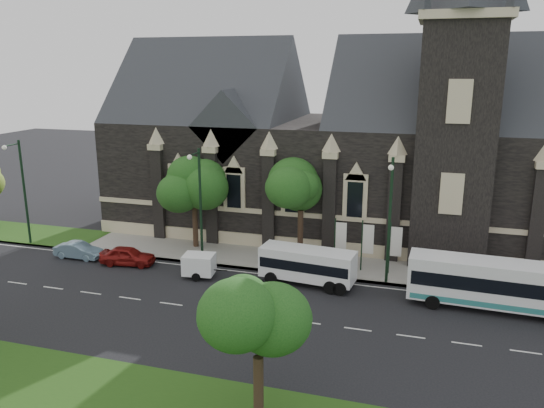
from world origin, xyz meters
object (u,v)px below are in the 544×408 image
at_px(tree_park_east, 263,322).
at_px(street_lamp_near, 390,215).
at_px(car_far_red, 128,256).
at_px(banner_flag_right, 394,244).
at_px(box_trailer, 199,264).
at_px(street_lamp_mid, 199,200).
at_px(tree_walk_left, 197,181).
at_px(sedan, 78,250).
at_px(tour_coach, 499,284).
at_px(tree_walk_right, 304,187).
at_px(banner_flag_left, 339,239).
at_px(banner_flag_center, 366,242).
at_px(street_lamp_far, 22,187).
at_px(shuttle_bus, 308,264).

height_order(tree_park_east, street_lamp_near, street_lamp_near).
bearing_deg(street_lamp_near, car_far_red, -175.11).
height_order(tree_park_east, banner_flag_right, tree_park_east).
height_order(banner_flag_right, car_far_red, banner_flag_right).
xyz_separation_m(tree_park_east, car_far_red, (-15.58, 14.76, -3.90)).
bearing_deg(street_lamp_near, box_trailer, -169.74).
xyz_separation_m(street_lamp_near, street_lamp_mid, (-14.00, 0.00, 0.00)).
height_order(tree_walk_left, banner_flag_right, tree_walk_left).
distance_m(street_lamp_near, sedan, 24.40).
relative_size(tree_walk_left, street_lamp_mid, 0.85).
bearing_deg(car_far_red, banner_flag_right, -87.52).
height_order(street_lamp_mid, tour_coach, street_lamp_mid).
relative_size(tree_walk_right, car_far_red, 1.86).
distance_m(box_trailer, sedan, 10.87).
height_order(tree_walk_right, tree_walk_left, tree_walk_right).
bearing_deg(banner_flag_left, street_lamp_near, -27.18).
distance_m(tree_walk_left, banner_flag_center, 14.58).
xyz_separation_m(street_lamp_mid, box_trailer, (0.89, -2.37, -4.15)).
bearing_deg(street_lamp_near, banner_flag_center, 131.93).
distance_m(street_lamp_far, box_trailer, 17.55).
relative_size(tree_walk_right, banner_flag_right, 1.95).
distance_m(tree_walk_right, sedan, 18.63).
distance_m(tree_walk_right, car_far_red, 14.60).
distance_m(tree_park_east, shuttle_bus, 15.43).
relative_size(shuttle_bus, box_trailer, 2.08).
relative_size(street_lamp_near, sedan, 2.32).
bearing_deg(street_lamp_mid, tree_walk_right, 26.65).
bearing_deg(street_lamp_mid, banner_flag_left, 10.50).
bearing_deg(shuttle_bus, tree_park_east, -78.59).
bearing_deg(banner_flag_center, tour_coach, -24.73).
distance_m(street_lamp_mid, street_lamp_far, 16.00).
relative_size(banner_flag_left, shuttle_bus, 0.59).
bearing_deg(street_lamp_mid, car_far_red, -162.94).
relative_size(street_lamp_near, banner_flag_left, 2.25).
xyz_separation_m(street_lamp_mid, banner_flag_left, (10.29, 1.91, -2.73)).
height_order(street_lamp_near, street_lamp_mid, same).
relative_size(street_lamp_far, shuttle_bus, 1.33).
height_order(tree_park_east, tour_coach, tree_park_east).
bearing_deg(tree_park_east, box_trailer, 123.48).
height_order(tree_walk_left, shuttle_bus, tree_walk_left).
height_order(street_lamp_near, banner_flag_center, street_lamp_near).
height_order(tree_park_east, sedan, tree_park_east).
bearing_deg(sedan, tree_walk_left, -58.04).
bearing_deg(banner_flag_center, shuttle_bus, -137.47).
xyz_separation_m(banner_flag_right, car_far_red, (-19.69, -3.57, -1.67)).
bearing_deg(street_lamp_far, street_lamp_near, 0.00).
height_order(street_lamp_mid, banner_flag_center, street_lamp_mid).
relative_size(tree_walk_right, street_lamp_mid, 0.87).
xyz_separation_m(street_lamp_mid, banner_flag_center, (12.29, 1.91, -2.73)).
xyz_separation_m(tree_walk_left, banner_flag_left, (12.08, -1.70, -3.35)).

